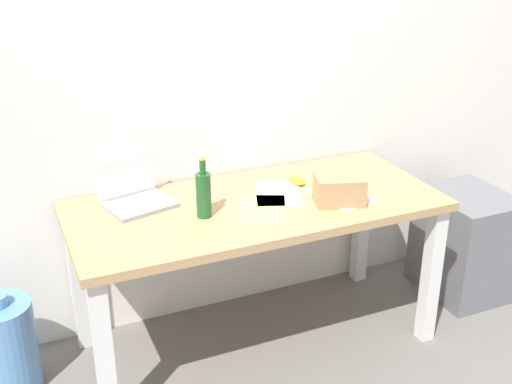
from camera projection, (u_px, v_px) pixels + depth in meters
name	position (u px, v px, depth m)	size (l,w,h in m)	color
ground_plane	(256.00, 340.00, 3.18)	(8.00, 8.00, 0.00)	slate
back_wall	(220.00, 64.00, 3.03)	(5.20, 0.08, 2.60)	silver
desk	(256.00, 222.00, 2.92)	(1.69, 0.75, 0.76)	tan
laptop_left	(136.00, 196.00, 2.85)	(0.33, 0.29, 0.20)	gray
beer_bottle	(204.00, 194.00, 2.71)	(0.07, 0.07, 0.27)	#1E5123
computer_mouse	(297.00, 181.00, 3.07)	(0.06, 0.10, 0.03)	gold
cardboard_box	(339.00, 190.00, 2.86)	(0.22, 0.16, 0.13)	tan
paper_sheet_center	(262.00, 209.00, 2.82)	(0.21, 0.30, 0.00)	#F4E06B
paper_sheet_front_right	(341.00, 195.00, 2.95)	(0.21, 0.30, 0.00)	white
paper_sheet_near_back	(278.00, 193.00, 2.97)	(0.21, 0.30, 0.00)	white
water_cooler_jug	(5.00, 346.00, 2.79)	(0.28, 0.28, 0.48)	#598CC6
filing_cabinet	(465.00, 243.00, 3.51)	(0.40, 0.48, 0.58)	slate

